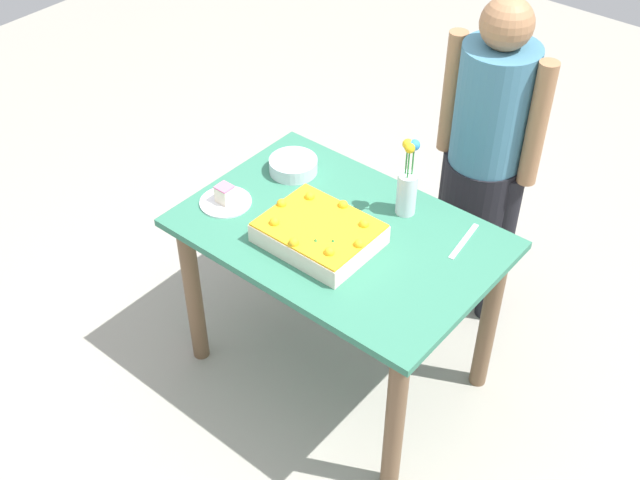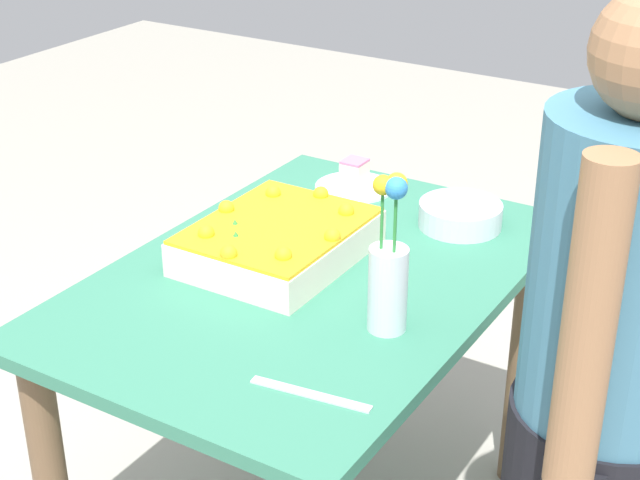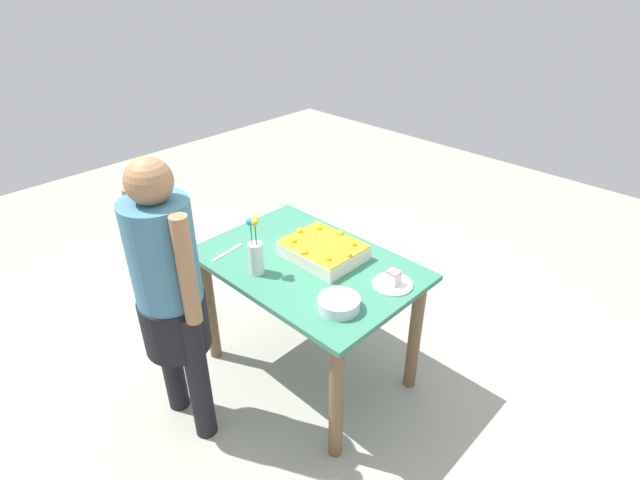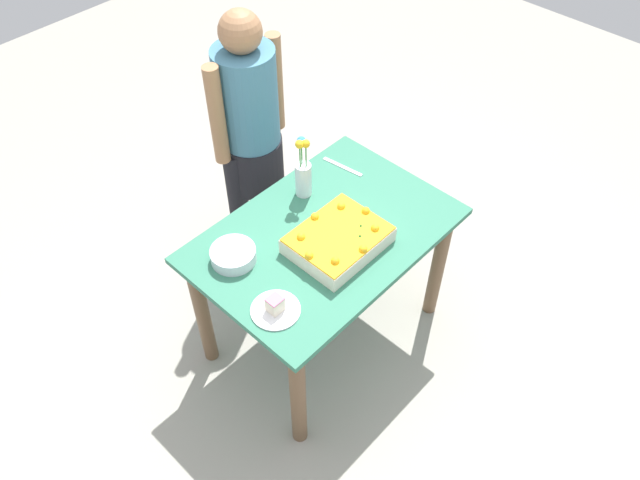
{
  "view_description": "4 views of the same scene",
  "coord_description": "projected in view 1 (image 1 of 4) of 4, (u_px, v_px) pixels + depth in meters",
  "views": [
    {
      "loc": [
        -1.39,
        1.8,
        2.66
      ],
      "look_at": [
        0.01,
        0.11,
        0.79
      ],
      "focal_mm": 45.0,
      "sensor_mm": 36.0,
      "label": 1
    },
    {
      "loc": [
        -1.57,
        -0.99,
        1.75
      ],
      "look_at": [
        0.0,
        -0.02,
        0.84
      ],
      "focal_mm": 55.0,
      "sensor_mm": 36.0,
      "label": 2
    },
    {
      "loc": [
        1.58,
        -1.55,
        2.2
      ],
      "look_at": [
        0.01,
        0.09,
        0.87
      ],
      "focal_mm": 28.0,
      "sensor_mm": 36.0,
      "label": 3
    },
    {
      "loc": [
        1.39,
        1.28,
        2.78
      ],
      "look_at": [
        0.09,
        0.06,
        0.83
      ],
      "focal_mm": 35.0,
      "sensor_mm": 36.0,
      "label": 4
    }
  ],
  "objects": [
    {
      "name": "fruit_bowl",
      "position": [
        293.0,
        166.0,
        3.23
      ],
      "size": [
        0.2,
        0.2,
        0.06
      ],
      "primitive_type": "cylinder",
      "color": "silver",
      "rests_on": "dining_table"
    },
    {
      "name": "dining_table",
      "position": [
        339.0,
        260.0,
        3.06
      ],
      "size": [
        1.16,
        0.79,
        0.76
      ],
      "color": "#34765B",
      "rests_on": "ground_plane"
    },
    {
      "name": "sheet_cake",
      "position": [
        319.0,
        233.0,
        2.88
      ],
      "size": [
        0.4,
        0.32,
        0.11
      ],
      "color": "#F2E1CA",
      "rests_on": "dining_table"
    },
    {
      "name": "flower_vase",
      "position": [
        407.0,
        186.0,
        2.97
      ],
      "size": [
        0.08,
        0.08,
        0.32
      ],
      "color": "silver",
      "rests_on": "dining_table"
    },
    {
      "name": "person_standing",
      "position": [
        487.0,
        149.0,
        3.21
      ],
      "size": [
        0.45,
        0.31,
        1.49
      ],
      "rotation": [
        0.0,
        0.0,
        1.57
      ],
      "color": "black",
      "rests_on": "ground_plane"
    },
    {
      "name": "ground_plane",
      "position": [
        337.0,
        367.0,
        3.46
      ],
      "size": [
        8.0,
        8.0,
        0.0
      ],
      "primitive_type": "plane",
      "color": "#9E9A8E"
    },
    {
      "name": "serving_plate_with_slice",
      "position": [
        225.0,
        199.0,
        3.07
      ],
      "size": [
        0.2,
        0.2,
        0.08
      ],
      "color": "white",
      "rests_on": "dining_table"
    },
    {
      "name": "cake_knife",
      "position": [
        464.0,
        241.0,
        2.91
      ],
      "size": [
        0.05,
        0.23,
        0.0
      ],
      "primitive_type": "cube",
      "rotation": [
        0.0,
        0.0,
        4.84
      ],
      "color": "silver",
      "rests_on": "dining_table"
    }
  ]
}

